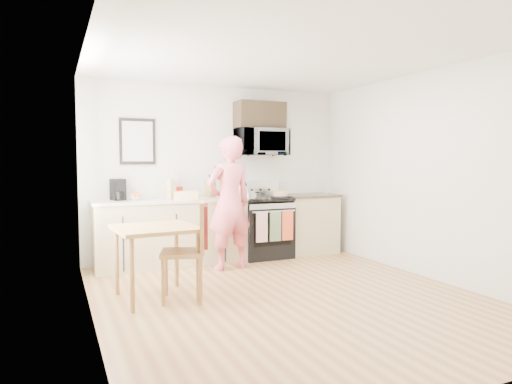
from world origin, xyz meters
name	(u,v)px	position (x,y,z in m)	size (l,w,h in m)	color
floor	(288,297)	(0.00, 0.00, 0.00)	(4.60, 4.60, 0.00)	#905B37
back_wall	(218,172)	(0.00, 2.30, 1.30)	(4.00, 0.04, 2.60)	silver
front_wall	(466,191)	(0.00, -2.30, 1.30)	(4.00, 0.04, 2.60)	silver
left_wall	(90,181)	(-2.00, 0.00, 1.30)	(0.04, 4.60, 2.60)	silver
right_wall	(430,175)	(2.00, 0.00, 1.30)	(0.04, 4.60, 2.60)	silver
ceiling	(289,54)	(0.00, 0.00, 2.60)	(4.00, 4.60, 0.04)	white
window	(88,154)	(-1.96, 0.80, 1.55)	(0.06, 1.40, 1.50)	silver
cabinet_left	(171,234)	(-0.80, 2.00, 0.45)	(2.10, 0.60, 0.90)	tan
countertop_left	(171,200)	(-0.80, 2.00, 0.92)	(2.14, 0.64, 0.04)	beige
cabinet_right	(308,225)	(1.43, 2.00, 0.45)	(0.84, 0.60, 0.90)	tan
countertop_right	(308,195)	(1.43, 2.00, 0.92)	(0.88, 0.64, 0.04)	black
range	(264,229)	(0.63, 1.98, 0.44)	(0.76, 0.70, 1.16)	black
microwave	(261,142)	(0.63, 2.08, 1.76)	(0.76, 0.51, 0.42)	#B9B9BE
upper_cabinet	(260,115)	(0.63, 2.12, 2.18)	(0.76, 0.35, 0.40)	black
wall_art	(137,141)	(-1.20, 2.28, 1.75)	(0.50, 0.04, 0.65)	black
wall_trivet	(221,172)	(0.05, 2.28, 1.30)	(0.20, 0.02, 0.20)	red
person	(229,203)	(-0.13, 1.45, 0.90)	(0.66, 0.43, 1.81)	#D0394E
dining_table	(156,235)	(-1.32, 0.52, 0.69)	(0.83, 0.83, 0.78)	brown
chair	(196,237)	(-0.94, 0.30, 0.68)	(0.60, 0.56, 1.05)	brown
knife_block	(210,189)	(-0.19, 2.09, 1.05)	(0.10, 0.15, 0.23)	brown
utensil_crock	(178,187)	(-0.65, 2.16, 1.10)	(0.13, 0.13, 0.39)	red
fruit_bowl	(136,197)	(-1.27, 2.05, 0.98)	(0.27, 0.27, 0.09)	silver
milk_carton	(171,189)	(-0.79, 2.02, 1.08)	(0.10, 0.10, 0.27)	tan
coffee_maker	(118,190)	(-1.50, 2.11, 1.08)	(0.21, 0.26, 0.29)	black
bread_bag	(186,196)	(-0.64, 1.78, 1.00)	(0.33, 0.15, 0.12)	#D6BB70
cake	(280,194)	(0.85, 1.86, 0.97)	(0.29, 0.29, 0.10)	black
kettle	(242,190)	(0.35, 2.18, 1.03)	(0.19, 0.19, 0.25)	silver
pot	(251,195)	(0.35, 1.83, 0.98)	(0.20, 0.33, 0.10)	#B9B9BE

